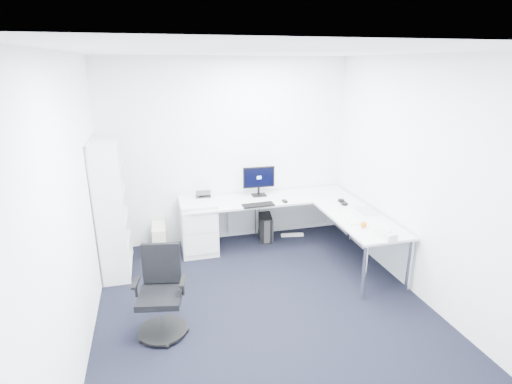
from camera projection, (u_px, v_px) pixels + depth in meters
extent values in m
plane|color=black|center=(267.00, 313.00, 4.36)|extent=(4.20, 4.20, 0.00)
plane|color=white|center=(270.00, 51.00, 3.52)|extent=(4.20, 4.20, 0.00)
cube|color=white|center=(228.00, 152.00, 5.87)|extent=(3.60, 0.02, 2.70)
cube|color=white|center=(388.00, 325.00, 2.01)|extent=(3.60, 0.02, 2.70)
cube|color=white|center=(72.00, 213.00, 3.50)|extent=(0.02, 4.20, 2.70)
cube|color=white|center=(426.00, 183.00, 4.38)|extent=(0.02, 4.20, 2.70)
cube|color=silver|center=(198.00, 226.00, 5.71)|extent=(0.50, 0.62, 0.76)
cube|color=black|center=(265.00, 227.00, 6.14)|extent=(0.24, 0.43, 0.40)
cube|color=beige|center=(160.00, 239.00, 5.73)|extent=(0.20, 0.42, 0.40)
cube|color=silver|center=(292.00, 235.00, 6.28)|extent=(0.36, 0.12, 0.04)
cube|color=black|center=(258.00, 205.00, 5.54)|extent=(0.45, 0.18, 0.02)
cube|color=black|center=(285.00, 201.00, 5.68)|extent=(0.06, 0.09, 0.03)
cube|color=silver|center=(349.00, 218.00, 5.09)|extent=(0.17, 0.46, 0.02)
sphere|color=orange|center=(364.00, 224.00, 4.80)|extent=(0.08, 0.08, 0.08)
cube|color=silver|center=(386.00, 235.00, 4.50)|extent=(0.15, 0.25, 0.08)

